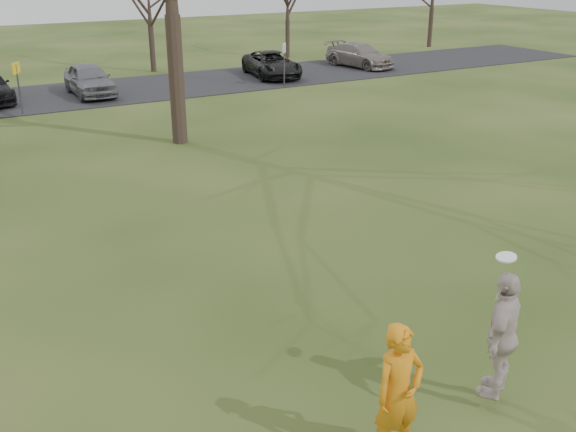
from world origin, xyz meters
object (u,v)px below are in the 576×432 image
(car_4, at_px, (89,79))
(catching_play, at_px, (503,335))
(car_6, at_px, (272,64))
(player_defender, at_px, (399,393))
(car_7, at_px, (360,55))

(car_4, height_order, catching_play, catching_play)
(car_4, distance_m, car_6, 9.44)
(catching_play, bearing_deg, player_defender, -175.89)
(player_defender, bearing_deg, car_7, 57.38)
(player_defender, height_order, car_6, player_defender)
(catching_play, bearing_deg, car_6, 68.51)
(car_6, xyz_separation_m, catching_play, (-9.91, -25.18, 0.45))
(car_7, xyz_separation_m, catching_play, (-15.75, -25.55, 0.45))
(car_4, bearing_deg, player_defender, -95.68)
(car_6, height_order, car_7, same)
(car_4, distance_m, car_7, 15.29)
(car_7, bearing_deg, car_6, 173.35)
(player_defender, relative_size, car_7, 0.43)
(player_defender, distance_m, car_6, 27.94)
(car_6, height_order, catching_play, catching_play)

